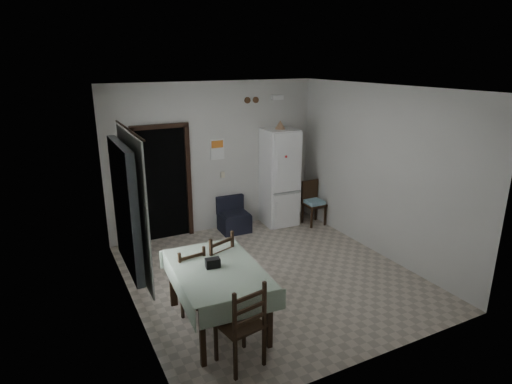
{
  "coord_description": "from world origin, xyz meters",
  "views": [
    {
      "loc": [
        -2.96,
        -5.3,
        3.29
      ],
      "look_at": [
        0.0,
        0.5,
        1.25
      ],
      "focal_mm": 30.0,
      "sensor_mm": 36.0,
      "label": 1
    }
  ],
  "objects": [
    {
      "name": "wall_back",
      "position": [
        0.0,
        2.25,
        1.45
      ],
      "size": [
        4.2,
        0.02,
        2.9
      ],
      "primitive_type": null,
      "color": "beige",
      "rests_on": "ground"
    },
    {
      "name": "ground",
      "position": [
        0.0,
        0.0,
        0.0
      ],
      "size": [
        4.5,
        4.5,
        0.0
      ],
      "primitive_type": "plane",
      "color": "#A69988",
      "rests_on": "ground"
    },
    {
      "name": "dining_chair_far_right",
      "position": [
        -1.05,
        -0.24,
        0.52
      ],
      "size": [
        0.57,
        0.57,
        1.05
      ],
      "primitive_type": null,
      "rotation": [
        0.0,
        0.0,
        3.47
      ],
      "color": "black",
      "rests_on": "ground"
    },
    {
      "name": "black_bag",
      "position": [
        -1.27,
        -0.8,
        0.87
      ],
      "size": [
        0.19,
        0.13,
        0.12
      ],
      "primitive_type": "cube",
      "rotation": [
        0.0,
        0.0,
        -0.12
      ],
      "color": "black",
      "rests_on": "dining_table"
    },
    {
      "name": "navy_seat",
      "position": [
        0.25,
        1.93,
        0.34
      ],
      "size": [
        0.58,
        0.57,
        0.68
      ],
      "primitive_type": null,
      "rotation": [
        0.0,
        0.0,
        -0.04
      ],
      "color": "black",
      "rests_on": "ground"
    },
    {
      "name": "dining_chair_far_left",
      "position": [
        -1.44,
        -0.29,
        0.47
      ],
      "size": [
        0.45,
        0.45,
        0.94
      ],
      "primitive_type": null,
      "rotation": [
        0.0,
        0.0,
        3.26
      ],
      "color": "black",
      "rests_on": "ground"
    },
    {
      "name": "dining_chair_near_head",
      "position": [
        -1.29,
        -1.62,
        0.52
      ],
      "size": [
        0.52,
        0.52,
        1.05
      ],
      "primitive_type": null,
      "rotation": [
        0.0,
        0.0,
        3.32
      ],
      "color": "black",
      "rests_on": "ground"
    },
    {
      "name": "calendar",
      "position": [
        0.05,
        2.24,
        1.62
      ],
      "size": [
        0.28,
        0.02,
        0.4
      ],
      "primitive_type": "cube",
      "color": "white",
      "rests_on": "ground"
    },
    {
      "name": "dining_table",
      "position": [
        -1.23,
        -0.83,
        0.41
      ],
      "size": [
        1.12,
        1.62,
        0.81
      ],
      "primitive_type": null,
      "rotation": [
        0.0,
        0.0,
        -0.06
      ],
      "color": "#95A991",
      "rests_on": "ground"
    },
    {
      "name": "ceiling",
      "position": [
        0.0,
        0.0,
        2.9
      ],
      "size": [
        4.2,
        4.5,
        0.02
      ],
      "primitive_type": null,
      "color": "white",
      "rests_on": "ground"
    },
    {
      "name": "doorway",
      "position": [
        -1.05,
        2.45,
        1.06
      ],
      "size": [
        1.06,
        0.52,
        2.22
      ],
      "color": "black",
      "rests_on": "ground"
    },
    {
      "name": "wall_left",
      "position": [
        -2.1,
        0.0,
        1.45
      ],
      "size": [
        0.02,
        4.5,
        2.9
      ],
      "primitive_type": null,
      "color": "beige",
      "rests_on": "ground"
    },
    {
      "name": "vent_left",
      "position": [
        0.7,
        2.23,
        2.52
      ],
      "size": [
        0.12,
        0.03,
        0.12
      ],
      "primitive_type": "cylinder",
      "rotation": [
        1.57,
        0.0,
        0.0
      ],
      "color": "brown",
      "rests_on": "ground"
    },
    {
      "name": "curtain",
      "position": [
        -2.04,
        -0.2,
        1.55
      ],
      "size": [
        0.02,
        1.45,
        1.85
      ],
      "primitive_type": "cube",
      "color": "silver",
      "rests_on": "ground"
    },
    {
      "name": "window_recess",
      "position": [
        -2.15,
        -0.2,
        1.55
      ],
      "size": [
        0.1,
        1.2,
        1.6
      ],
      "primitive_type": "cube",
      "color": "silver",
      "rests_on": "ground"
    },
    {
      "name": "curtain_rod",
      "position": [
        -2.03,
        -0.2,
        2.5
      ],
      "size": [
        0.02,
        1.6,
        0.02
      ],
      "primitive_type": "cylinder",
      "rotation": [
        1.57,
        0.0,
        0.0
      ],
      "color": "black",
      "rests_on": "ground"
    },
    {
      "name": "corner_chair",
      "position": [
        1.87,
        1.53,
        0.45
      ],
      "size": [
        0.39,
        0.39,
        0.9
      ],
      "primitive_type": null,
      "rotation": [
        0.0,
        0.0,
        0.01
      ],
      "color": "black",
      "rests_on": "ground"
    },
    {
      "name": "fridge",
      "position": [
        1.25,
        1.93,
        0.98
      ],
      "size": [
        0.68,
        0.68,
        1.97
      ],
      "primitive_type": null,
      "rotation": [
        0.0,
        0.0,
        -0.06
      ],
      "color": "white",
      "rests_on": "ground"
    },
    {
      "name": "light_switch",
      "position": [
        0.15,
        2.24,
        1.1
      ],
      "size": [
        0.08,
        0.02,
        0.12
      ],
      "primitive_type": "cube",
      "color": "beige",
      "rests_on": "ground"
    },
    {
      "name": "wall_front",
      "position": [
        0.0,
        -2.25,
        1.45
      ],
      "size": [
        4.2,
        0.02,
        2.9
      ],
      "primitive_type": null,
      "color": "beige",
      "rests_on": "ground"
    },
    {
      "name": "vent_right",
      "position": [
        0.88,
        2.23,
        2.52
      ],
      "size": [
        0.12,
        0.03,
        0.12
      ],
      "primitive_type": "cylinder",
      "rotation": [
        1.57,
        0.0,
        0.0
      ],
      "color": "brown",
      "rests_on": "ground"
    },
    {
      "name": "calendar_image",
      "position": [
        0.05,
        2.23,
        1.72
      ],
      "size": [
        0.24,
        0.01,
        0.14
      ],
      "primitive_type": "cube",
      "color": "orange",
      "rests_on": "ground"
    },
    {
      "name": "emergency_light",
      "position": [
        1.35,
        2.21,
        2.55
      ],
      "size": [
        0.25,
        0.07,
        0.09
      ],
      "primitive_type": "cube",
      "color": "white",
      "rests_on": "ground"
    },
    {
      "name": "tan_cone",
      "position": [
        1.26,
        1.93,
        2.05
      ],
      "size": [
        0.21,
        0.21,
        0.17
      ],
      "primitive_type": "cone",
      "rotation": [
        0.0,
        0.0,
        -0.04
      ],
      "color": "tan",
      "rests_on": "fridge"
    },
    {
      "name": "wall_right",
      "position": [
        2.1,
        0.0,
        1.45
      ],
      "size": [
        0.02,
        4.5,
        2.9
      ],
      "primitive_type": null,
      "color": "beige",
      "rests_on": "ground"
    }
  ]
}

